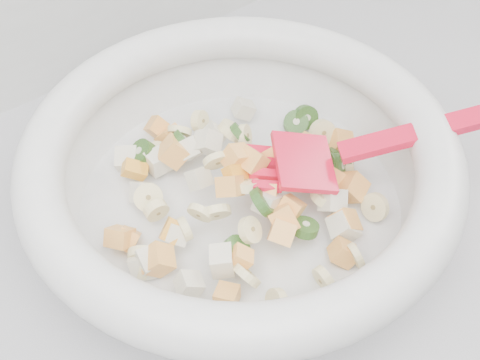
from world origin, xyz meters
TOP-DOWN VIEW (x-y plane):
  - counter at (0.00, 1.45)m, footprint 2.00×0.60m
  - mixing_bowl at (-0.09, 1.45)m, footprint 0.45×0.39m

SIDE VIEW (x-z plane):
  - counter at x=0.00m, z-range 0.00..0.90m
  - mixing_bowl at x=-0.09m, z-range 0.89..1.02m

